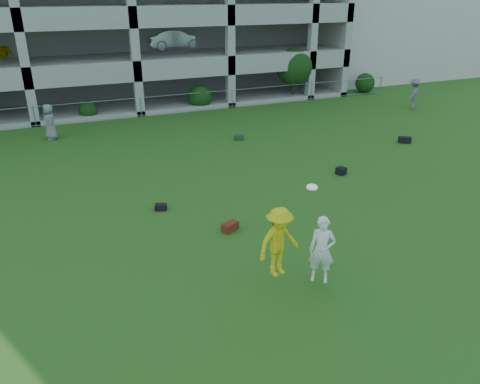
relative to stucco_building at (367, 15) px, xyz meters
name	(u,v)px	position (x,y,z in m)	size (l,w,h in m)	color
ground	(293,279)	(-23.00, -28.00, -5.00)	(100.00, 100.00, 0.00)	#235114
stucco_building	(367,15)	(0.00, 0.00, 0.00)	(16.00, 14.00, 10.00)	beige
bystander_c	(50,122)	(-28.27, -11.85, -4.08)	(0.90, 0.58, 1.84)	slate
bystander_f	(414,94)	(-6.37, -13.91, -4.03)	(1.25, 0.72, 1.94)	slate
bag_red_a	(230,227)	(-23.53, -24.79, -4.86)	(0.55, 0.30, 0.28)	#501D0D
bag_black_b	(161,207)	(-25.21, -22.40, -4.89)	(0.40, 0.25, 0.22)	black
crate_d	(341,171)	(-17.37, -21.99, -4.85)	(0.35, 0.35, 0.30)	black
bag_black_e	(405,140)	(-11.85, -19.55, -4.85)	(0.60, 0.30, 0.30)	black
bag_green_g	(239,138)	(-19.42, -15.82, -4.88)	(0.50, 0.30, 0.25)	#153B19
frisbee_contest	(290,244)	(-23.34, -28.33, -3.68)	(2.10, 1.18, 2.67)	yellow
parking_garage	(108,7)	(-23.01, -0.30, 1.01)	(30.00, 14.00, 12.00)	#9E998C
fence	(141,107)	(-23.00, -9.00, -4.39)	(36.06, 0.06, 1.20)	gray
shrub_row	(208,84)	(-18.41, -8.30, -3.49)	(34.38, 2.52, 3.50)	#163D11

